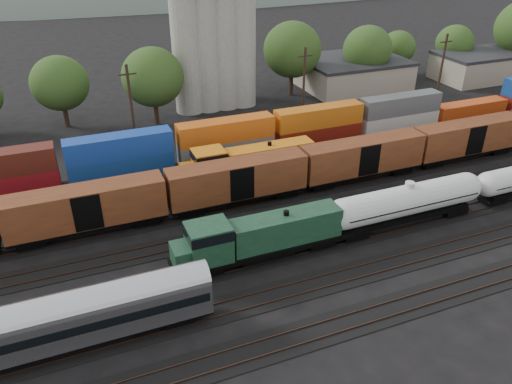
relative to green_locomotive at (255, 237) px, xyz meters
name	(u,v)px	position (x,y,z in m)	size (l,w,h in m)	color
ground	(292,220)	(6.17, 5.00, -2.60)	(600.00, 600.00, 0.00)	black
tracks	(292,220)	(6.17, 5.00, -2.55)	(180.00, 33.20, 0.20)	black
green_locomotive	(255,237)	(0.00, 0.00, 0.00)	(17.22, 3.04, 4.56)	black
tank_car_a	(407,202)	(16.24, 0.00, 0.15)	(17.66, 3.16, 4.63)	silver
passenger_coach	(61,321)	(-16.45, -5.00, 0.37)	(21.16, 2.61, 4.81)	silver
orange_locomotive	(246,162)	(4.84, 15.00, -0.08)	(17.67, 2.95, 4.42)	black
boxcar_string	(363,157)	(17.43, 10.00, 0.52)	(169.00, 2.90, 4.20)	black
container_wall	(322,130)	(17.56, 20.00, 0.11)	(186.39, 2.60, 5.80)	black
grain_silo	(213,37)	(9.46, 41.00, 8.66)	(13.40, 5.00, 29.00)	#A2A095
industrial_sheds	(236,92)	(12.80, 40.25, -0.04)	(119.38, 17.26, 5.10)	#9E937F
tree_band	(183,65)	(4.67, 42.03, 4.59)	(163.89, 19.12, 13.93)	black
utility_poles	(223,99)	(6.17, 27.00, 3.61)	(122.20, 0.36, 12.00)	black
distant_hills	(130,14)	(30.09, 265.00, -23.16)	(860.00, 286.00, 130.00)	#59665B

